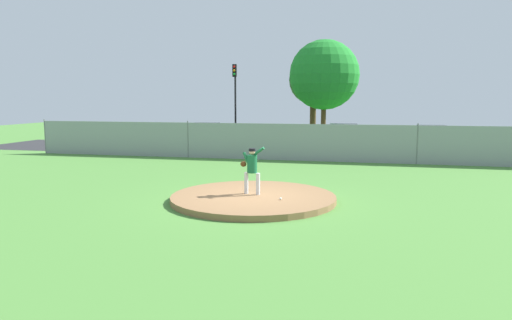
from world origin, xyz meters
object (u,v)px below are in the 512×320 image
parked_car_navy (434,141)px  parked_car_champagne (275,139)px  baseball (281,199)px  parked_car_red (203,137)px  parked_car_charcoal (343,139)px  traffic_light_near (235,90)px  pitcher_youth (252,166)px  parked_car_slate (135,136)px

parked_car_navy → parked_car_champagne: bearing=-178.9°
baseball → parked_car_red: (-7.64, 14.67, 0.58)m
parked_car_charcoal → traffic_light_near: 9.81m
parked_car_champagne → parked_car_charcoal: (4.19, 0.10, 0.05)m
traffic_light_near → baseball: bearing=-70.8°
pitcher_youth → parked_car_champagne: bearing=97.5°
parked_car_champagne → parked_car_red: (-4.75, 0.11, 0.02)m
parked_car_slate → parked_car_charcoal: bearing=-0.9°
parked_car_champagne → baseball: bearing=-78.8°
parked_car_slate → parked_car_navy: bearing=-0.4°
parked_car_slate → traffic_light_near: traffic_light_near is taller
pitcher_youth → parked_car_charcoal: 14.21m
baseball → parked_car_slate: (-12.55, 14.88, 0.56)m
pitcher_youth → parked_car_red: (-6.58, 14.02, -0.30)m
parked_car_slate → parked_car_red: (4.91, -0.21, 0.02)m
parked_car_slate → parked_car_navy: 19.07m
parked_car_champagne → parked_car_charcoal: parked_car_charcoal is taller
pitcher_youth → parked_car_slate: pitcher_youth is taller
pitcher_youth → parked_car_champagne: 14.04m
parked_car_champagne → parked_car_red: size_ratio=1.17×
pitcher_youth → baseball: size_ratio=21.06×
pitcher_youth → parked_car_red: bearing=115.1°
pitcher_youth → parked_car_red: size_ratio=0.38×
parked_car_champagne → parked_car_red: 4.75m
traffic_light_near → parked_car_champagne: bearing=-51.2°
pitcher_youth → parked_car_navy: pitcher_youth is taller
parked_car_champagne → parked_car_slate: size_ratio=1.10×
pitcher_youth → parked_car_navy: size_ratio=0.34×
parked_car_red → traffic_light_near: 5.67m
pitcher_youth → parked_car_champagne: size_ratio=0.32×
parked_car_charcoal → parked_car_red: size_ratio=1.16×
parked_car_navy → traffic_light_near: traffic_light_near is taller
parked_car_red → parked_car_slate: bearing=177.5°
parked_car_charcoal → parked_car_red: parked_car_charcoal is taller
baseball → parked_car_navy: size_ratio=0.02×
baseball → traffic_light_near: bearing=109.2°
parked_car_navy → pitcher_youth: bearing=-118.3°
parked_car_champagne → parked_car_navy: parked_car_navy is taller
baseball → parked_car_slate: parked_car_slate is taller
parked_car_navy → parked_car_red: 14.16m
parked_car_navy → parked_car_charcoal: bearing=-179.1°
parked_car_champagne → parked_car_navy: (9.42, 0.18, 0.02)m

